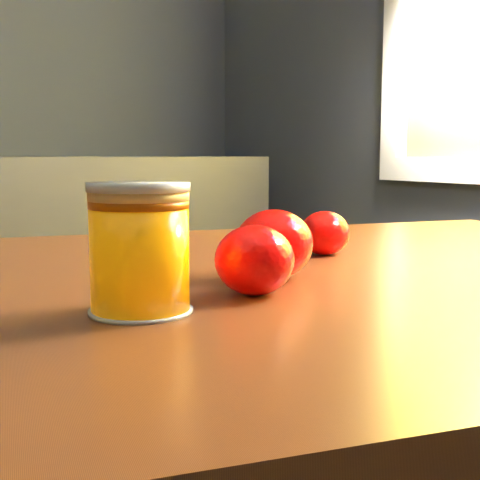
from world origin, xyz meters
TOP-DOWN VIEW (x-y plane):
  - table at (0.84, -0.02)m, footprint 1.17×0.92m
  - juice_glass at (0.67, -0.11)m, footprint 0.07×0.07m
  - orange_front at (0.83, -0.05)m, footprint 0.07×0.07m
  - orange_back at (0.96, 0.04)m, footprint 0.07×0.07m
  - orange_extra at (0.78, -0.10)m, footprint 0.08×0.08m

SIDE VIEW (x-z plane):
  - table at x=0.84m, z-range 0.30..1.09m
  - orange_back at x=0.96m, z-range 0.79..0.84m
  - orange_extra at x=0.78m, z-range 0.79..0.85m
  - orange_front at x=0.83m, z-range 0.79..0.86m
  - juice_glass at x=0.67m, z-range 0.79..0.89m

